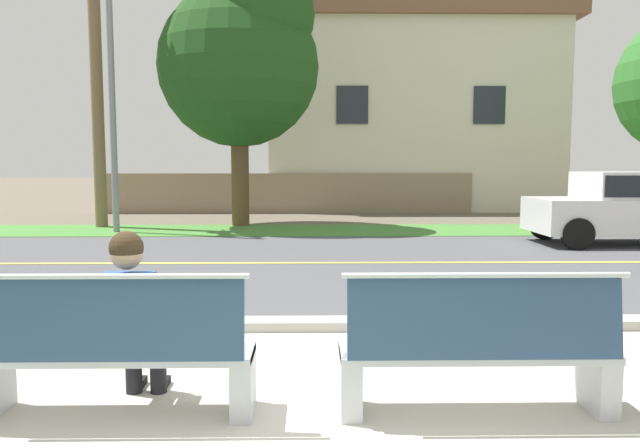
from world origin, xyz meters
TOP-DOWN VIEW (x-y plane):
  - ground_plane at (0.00, 8.00)m, footprint 140.00×140.00m
  - sidewalk_pavement at (0.00, 0.40)m, footprint 44.00×3.60m
  - curb_edge at (0.00, 2.35)m, footprint 44.00×0.30m
  - street_asphalt at (0.00, 6.50)m, footprint 52.00×8.00m
  - road_centre_line at (0.00, 6.50)m, footprint 48.00×0.14m
  - far_verge_grass at (0.00, 11.71)m, footprint 48.00×2.80m
  - bench_left at (-1.20, 0.20)m, footprint 1.82×0.48m
  - bench_right at (1.20, 0.20)m, footprint 1.82×0.48m
  - seated_person_blue at (-1.12, 0.37)m, footprint 0.52×0.68m
  - car_white_near at (7.00, 8.90)m, footprint 4.30×1.86m
  - streetlamp at (-4.78, 11.51)m, footprint 0.24×2.10m
  - shade_tree_far_left at (-1.71, 12.83)m, footprint 4.34×4.34m
  - garden_wall at (-0.77, 17.31)m, footprint 13.00×0.36m
  - house_across_street at (3.93, 20.50)m, footprint 11.44×6.91m

SIDE VIEW (x-z plane):
  - ground_plane at x=0.00m, z-range 0.00..0.00m
  - street_asphalt at x=0.00m, z-range 0.00..0.01m
  - sidewalk_pavement at x=0.00m, z-range 0.00..0.01m
  - far_verge_grass at x=0.00m, z-range 0.00..0.02m
  - road_centre_line at x=0.00m, z-range 0.01..0.01m
  - curb_edge at x=0.00m, z-range 0.00..0.11m
  - bench_left at x=-1.20m, z-range -0.05..0.96m
  - bench_right at x=1.20m, z-range -0.05..0.96m
  - seated_person_blue at x=-1.12m, z-range 0.05..1.30m
  - garden_wall at x=-0.77m, z-range 0.00..1.40m
  - car_white_near at x=7.00m, z-range 0.08..1.62m
  - house_across_street at x=3.93m, z-range 0.05..7.47m
  - streetlamp at x=-4.78m, z-range 0.51..7.88m
  - shade_tree_far_left at x=-1.71m, z-range 1.07..8.24m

